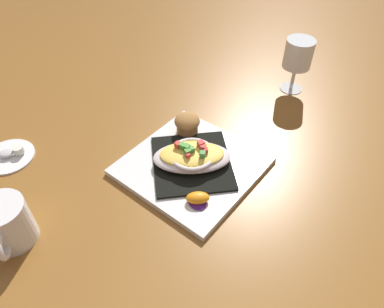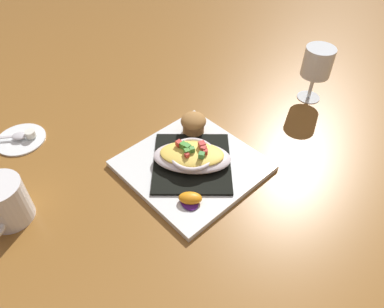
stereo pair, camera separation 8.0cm
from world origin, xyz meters
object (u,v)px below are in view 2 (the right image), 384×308
(creamer_saucer, at_px, (21,139))
(spoon, at_px, (17,136))
(coffee_mug, at_px, (6,204))
(gratin_dish, at_px, (192,156))
(orange_garnish, at_px, (190,199))
(stemmed_glass, at_px, (317,65))
(muffin, at_px, (193,123))
(creamer_cup_0, at_px, (30,134))
(square_plate, at_px, (192,166))

(creamer_saucer, bearing_deg, spoon, -112.84)
(coffee_mug, distance_m, spoon, 0.24)
(gratin_dish, bearing_deg, orange_garnish, -33.29)
(stemmed_glass, height_order, spoon, stemmed_glass)
(muffin, distance_m, creamer_cup_0, 0.40)
(square_plate, bearing_deg, creamer_cup_0, -135.00)
(square_plate, distance_m, creamer_saucer, 0.43)
(creamer_saucer, bearing_deg, square_plate, 46.34)
(spoon, bearing_deg, square_plate, 46.58)
(orange_garnish, height_order, creamer_cup_0, orange_garnish)
(gratin_dish, relative_size, creamer_saucer, 1.67)
(orange_garnish, distance_m, creamer_cup_0, 0.44)
(muffin, xyz_separation_m, stemmed_glass, (0.03, 0.37, 0.06))
(stemmed_glass, bearing_deg, coffee_mug, -90.47)
(creamer_saucer, bearing_deg, gratin_dish, 46.35)
(gratin_dish, height_order, creamer_saucer, gratin_dish)
(creamer_saucer, relative_size, spoon, 1.18)
(square_plate, distance_m, stemmed_glass, 0.44)
(coffee_mug, bearing_deg, gratin_dish, 79.60)
(creamer_cup_0, bearing_deg, muffin, 60.38)
(gratin_dish, relative_size, coffee_mug, 1.71)
(muffin, distance_m, creamer_saucer, 0.43)
(square_plate, distance_m, gratin_dish, 0.03)
(gratin_dish, height_order, orange_garnish, gratin_dish)
(creamer_saucer, distance_m, creamer_cup_0, 0.03)
(gratin_dish, bearing_deg, spoon, -133.41)
(gratin_dish, height_order, creamer_cup_0, gratin_dish)
(muffin, relative_size, creamer_cup_0, 2.58)
(square_plate, xyz_separation_m, coffee_mug, (-0.07, -0.38, 0.03))
(muffin, bearing_deg, gratin_dish, -32.99)
(creamer_saucer, bearing_deg, muffin, 60.80)
(coffee_mug, relative_size, creamer_saucer, 0.98)
(gratin_dish, xyz_separation_m, creamer_saucer, (-0.30, -0.31, -0.03))
(stemmed_glass, relative_size, creamer_saucer, 1.28)
(orange_garnish, relative_size, creamer_saucer, 0.47)
(orange_garnish, height_order, coffee_mug, coffee_mug)
(creamer_cup_0, bearing_deg, gratin_dish, 45.02)
(square_plate, height_order, muffin, muffin)
(square_plate, height_order, stemmed_glass, stemmed_glass)
(creamer_cup_0, bearing_deg, coffee_mug, -22.75)
(spoon, bearing_deg, orange_garnish, 33.36)
(orange_garnish, xyz_separation_m, creamer_saucer, (-0.39, -0.25, -0.02))
(orange_garnish, xyz_separation_m, spoon, (-0.39, -0.26, -0.01))
(creamer_saucer, height_order, spoon, spoon)
(coffee_mug, bearing_deg, muffin, 92.74)
(square_plate, relative_size, spoon, 2.77)
(coffee_mug, xyz_separation_m, creamer_saucer, (-0.23, 0.07, -0.04))
(stemmed_glass, height_order, creamer_cup_0, stemmed_glass)
(gratin_dish, xyz_separation_m, stemmed_glass, (-0.06, 0.42, 0.07))
(stemmed_glass, distance_m, creamer_saucer, 0.78)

